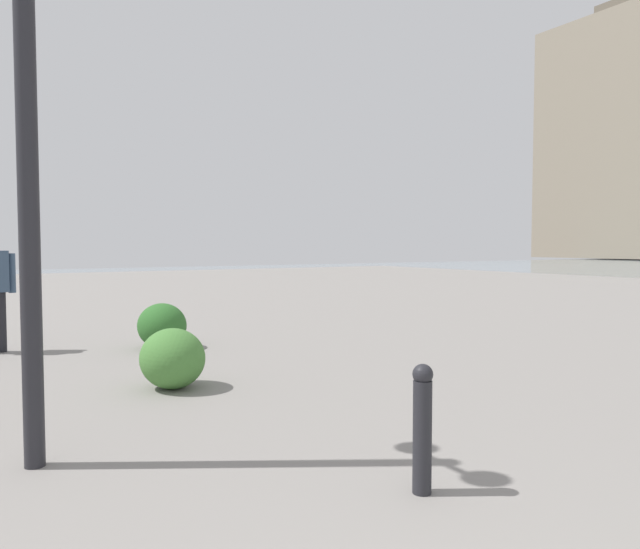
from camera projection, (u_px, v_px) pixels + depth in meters
name	position (u px, v px, depth m)	size (l,w,h in m)	color
building_highrise	(626.00, 139.00, 71.80)	(17.95, 11.66, 31.07)	gray
lamppost	(25.00, 60.00, 4.00)	(0.98, 0.28, 4.28)	#232328
bollard_mid	(422.00, 426.00, 3.67)	(0.13, 0.13, 0.82)	#232328
shrub_round	(162.00, 326.00, 8.88)	(0.80, 0.72, 0.68)	#2D6628
shrub_wide	(173.00, 358.00, 6.38)	(0.77, 0.69, 0.66)	#477F38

